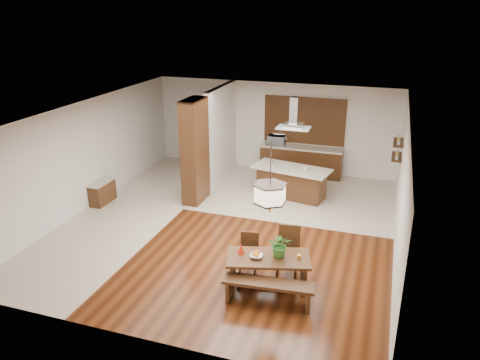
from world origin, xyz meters
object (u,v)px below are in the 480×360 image
(foliage_plant, at_px, (280,245))
(pendant_lantern, at_px, (270,181))
(island_cup, at_px, (306,168))
(kitchen_island, at_px, (291,182))
(range_hood, at_px, (294,113))
(microwave, at_px, (277,140))
(dining_table, at_px, (268,265))
(fruit_bowl, at_px, (256,256))
(hallway_console, at_px, (102,192))
(dining_chair_right, at_px, (288,252))
(dining_bench, at_px, (268,293))
(dining_chair_left, at_px, (249,254))

(foliage_plant, bearing_deg, pendant_lantern, -154.56)
(foliage_plant, height_order, island_cup, foliage_plant)
(kitchen_island, height_order, range_hood, range_hood)
(range_hood, relative_size, microwave, 1.62)
(dining_table, relative_size, kitchen_island, 0.76)
(pendant_lantern, height_order, fruit_bowl, pendant_lantern)
(fruit_bowl, bearing_deg, pendant_lantern, 25.46)
(pendant_lantern, distance_m, island_cup, 4.73)
(hallway_console, relative_size, dining_chair_right, 0.86)
(fruit_bowl, xyz_separation_m, kitchen_island, (-0.34, 4.74, -0.24))
(dining_bench, height_order, island_cup, island_cup)
(range_hood, distance_m, island_cup, 1.58)
(dining_chair_left, xyz_separation_m, foliage_plant, (0.72, -0.27, 0.48))
(pendant_lantern, height_order, foliage_plant, pendant_lantern)
(dining_chair_left, distance_m, dining_chair_right, 0.81)
(dining_chair_left, relative_size, kitchen_island, 0.37)
(dining_table, height_order, foliage_plant, foliage_plant)
(hallway_console, distance_m, dining_table, 6.03)
(dining_table, height_order, dining_chair_left, dining_chair_left)
(hallway_console, xyz_separation_m, kitchen_island, (4.90, 2.09, 0.14))
(dining_chair_left, relative_size, fruit_bowl, 3.46)
(kitchen_island, xyz_separation_m, island_cup, (0.43, -0.09, 0.48))
(hallway_console, xyz_separation_m, fruit_bowl, (5.25, -2.65, 0.38))
(fruit_bowl, distance_m, microwave, 6.77)
(dining_table, bearing_deg, hallway_console, 155.02)
(dining_table, distance_m, microwave, 6.72)
(dining_chair_left, xyz_separation_m, microwave, (-0.97, 6.16, 0.67))
(dining_chair_right, xyz_separation_m, pendant_lantern, (-0.26, -0.58, 1.73))
(microwave, bearing_deg, kitchen_island, -66.68)
(hallway_console, xyz_separation_m, dining_chair_left, (4.95, -2.18, 0.12))
(hallway_console, bearing_deg, foliage_plant, -23.37)
(dining_table, height_order, pendant_lantern, pendant_lantern)
(dining_chair_right, bearing_deg, fruit_bowl, -131.51)
(dining_table, height_order, range_hood, range_hood)
(hallway_console, distance_m, dining_chair_right, 6.05)
(hallway_console, bearing_deg, pendant_lantern, -24.98)
(dining_bench, bearing_deg, range_hood, 97.80)
(dining_chair_right, bearing_deg, kitchen_island, 94.75)
(dining_bench, height_order, foliage_plant, foliage_plant)
(range_hood, bearing_deg, foliage_plant, -80.47)
(dining_bench, relative_size, island_cup, 14.11)
(kitchen_island, bearing_deg, pendant_lantern, -72.36)
(foliage_plant, bearing_deg, microwave, 104.70)
(foliage_plant, relative_size, fruit_bowl, 1.96)
(pendant_lantern, distance_m, fruit_bowl, 1.56)
(pendant_lantern, distance_m, microwave, 6.79)
(dining_table, relative_size, dining_bench, 1.03)
(range_hood, bearing_deg, pendant_lantern, -83.12)
(dining_bench, xyz_separation_m, fruit_bowl, (-0.37, 0.46, 0.46))
(island_cup, bearing_deg, dining_table, -88.37)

